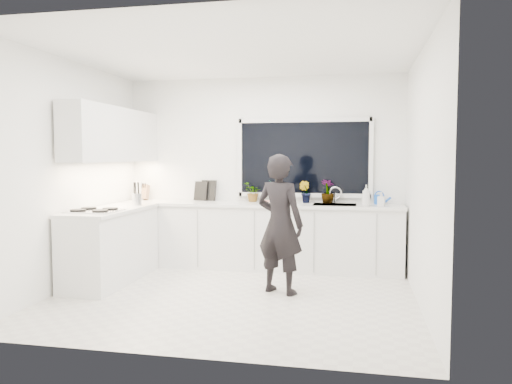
# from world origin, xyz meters

# --- Properties ---
(floor) EXTENTS (4.00, 3.50, 0.02)m
(floor) POSITION_xyz_m (0.00, 0.00, -0.01)
(floor) COLOR beige
(floor) RESTS_ON ground
(wall_back) EXTENTS (4.00, 0.02, 2.70)m
(wall_back) POSITION_xyz_m (0.00, 1.76, 1.35)
(wall_back) COLOR white
(wall_back) RESTS_ON ground
(wall_left) EXTENTS (0.02, 3.50, 2.70)m
(wall_left) POSITION_xyz_m (-2.01, 0.00, 1.35)
(wall_left) COLOR white
(wall_left) RESTS_ON ground
(wall_right) EXTENTS (0.02, 3.50, 2.70)m
(wall_right) POSITION_xyz_m (2.01, 0.00, 1.35)
(wall_right) COLOR white
(wall_right) RESTS_ON ground
(ceiling) EXTENTS (4.00, 3.50, 0.02)m
(ceiling) POSITION_xyz_m (0.00, 0.00, 2.71)
(ceiling) COLOR white
(ceiling) RESTS_ON wall_back
(window) EXTENTS (1.80, 0.02, 1.00)m
(window) POSITION_xyz_m (0.60, 1.73, 1.55)
(window) COLOR black
(window) RESTS_ON wall_back
(base_cabinets_back) EXTENTS (3.92, 0.58, 0.88)m
(base_cabinets_back) POSITION_xyz_m (0.00, 1.45, 0.44)
(base_cabinets_back) COLOR white
(base_cabinets_back) RESTS_ON floor
(base_cabinets_left) EXTENTS (0.58, 1.60, 0.88)m
(base_cabinets_left) POSITION_xyz_m (-1.67, 0.35, 0.44)
(base_cabinets_left) COLOR white
(base_cabinets_left) RESTS_ON floor
(countertop_back) EXTENTS (3.94, 0.62, 0.04)m
(countertop_back) POSITION_xyz_m (0.00, 1.44, 0.90)
(countertop_back) COLOR silver
(countertop_back) RESTS_ON base_cabinets_back
(countertop_left) EXTENTS (0.62, 1.60, 0.04)m
(countertop_left) POSITION_xyz_m (-1.67, 0.35, 0.90)
(countertop_left) COLOR silver
(countertop_left) RESTS_ON base_cabinets_left
(upper_cabinets) EXTENTS (0.34, 2.10, 0.70)m
(upper_cabinets) POSITION_xyz_m (-1.79, 0.70, 1.85)
(upper_cabinets) COLOR white
(upper_cabinets) RESTS_ON wall_left
(sink) EXTENTS (0.58, 0.42, 0.14)m
(sink) POSITION_xyz_m (1.05, 1.45, 0.87)
(sink) COLOR silver
(sink) RESTS_ON countertop_back
(faucet) EXTENTS (0.03, 0.03, 0.22)m
(faucet) POSITION_xyz_m (1.05, 1.65, 1.03)
(faucet) COLOR silver
(faucet) RESTS_ON countertop_back
(stovetop) EXTENTS (0.56, 0.48, 0.03)m
(stovetop) POSITION_xyz_m (-1.69, -0.00, 0.94)
(stovetop) COLOR black
(stovetop) RESTS_ON countertop_left
(person) EXTENTS (0.68, 0.58, 1.60)m
(person) POSITION_xyz_m (0.49, 0.24, 0.80)
(person) COLOR black
(person) RESTS_ON floor
(pizza_tray) EXTENTS (0.46, 0.37, 0.03)m
(pizza_tray) POSITION_xyz_m (0.21, 1.42, 0.94)
(pizza_tray) COLOR #AFAFB3
(pizza_tray) RESTS_ON countertop_back
(pizza) EXTENTS (0.42, 0.33, 0.01)m
(pizza) POSITION_xyz_m (0.21, 1.42, 0.95)
(pizza) COLOR #B42018
(pizza) RESTS_ON pizza_tray
(watering_can) EXTENTS (0.17, 0.17, 0.13)m
(watering_can) POSITION_xyz_m (1.64, 1.61, 0.98)
(watering_can) COLOR blue
(watering_can) RESTS_ON countertop_back
(paper_towel_roll) EXTENTS (0.13, 0.13, 0.26)m
(paper_towel_roll) POSITION_xyz_m (-1.85, 1.55, 1.05)
(paper_towel_roll) COLOR silver
(paper_towel_roll) RESTS_ON countertop_back
(knife_block) EXTENTS (0.14, 0.11, 0.22)m
(knife_block) POSITION_xyz_m (-1.77, 1.59, 1.03)
(knife_block) COLOR #88603F
(knife_block) RESTS_ON countertop_back
(utensil_crock) EXTENTS (0.15, 0.15, 0.16)m
(utensil_crock) POSITION_xyz_m (-1.52, 0.80, 1.00)
(utensil_crock) COLOR silver
(utensil_crock) RESTS_ON countertop_left
(picture_frame_large) EXTENTS (0.22, 0.09, 0.28)m
(picture_frame_large) POSITION_xyz_m (-0.92, 1.69, 1.06)
(picture_frame_large) COLOR black
(picture_frame_large) RESTS_ON countertop_back
(picture_frame_small) EXTENTS (0.25, 0.08, 0.30)m
(picture_frame_small) POSITION_xyz_m (-0.80, 1.69, 1.07)
(picture_frame_small) COLOR black
(picture_frame_small) RESTS_ON countertop_back
(herb_plants) EXTENTS (1.33, 0.30, 0.33)m
(herb_plants) POSITION_xyz_m (0.37, 1.61, 1.07)
(herb_plants) COLOR #26662D
(herb_plants) RESTS_ON countertop_back
(soap_bottles) EXTENTS (0.30, 0.11, 0.28)m
(soap_bottles) POSITION_xyz_m (1.52, 1.30, 1.05)
(soap_bottles) COLOR #D8BF66
(soap_bottles) RESTS_ON countertop_back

